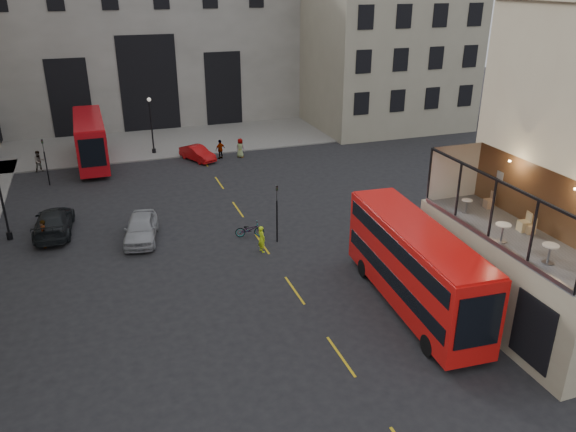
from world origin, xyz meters
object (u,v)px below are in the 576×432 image
object	(u,v)px
bicycle	(250,229)
cafe_table_mid	(503,230)
bus_far	(90,138)
pedestrian_a	(39,161)
traffic_light_far	(45,156)
street_lamp_b	(152,129)
traffic_light_near	(277,206)
car_c	(54,222)
street_lamp_a	(3,204)
cafe_chair_d	(489,203)
pedestrian_e	(43,234)
cafe_table_near	(550,251)
pedestrian_b	(97,151)
car_b	(197,153)
pedestrian_c	(220,149)
cafe_chair_c	(524,225)
pedestrian_d	(240,148)
cafe_chair_b	(530,228)
bus_near	(415,263)
car_a	(141,228)
cafe_table_far	(467,204)
cyclist	(262,239)

from	to	relation	value
bicycle	cafe_table_mid	bearing A→B (deg)	-137.83
bus_far	pedestrian_a	size ratio (longest dim) A/B	5.73
traffic_light_far	street_lamp_b	xyz separation A→B (m)	(9.00, 6.00, -0.03)
traffic_light_near	car_c	size ratio (longest dim) A/B	0.69
street_lamp_a	cafe_chair_d	xyz separation A→B (m)	(24.46, -14.84, 2.47)
pedestrian_e	cafe_table_mid	distance (m)	26.36
street_lamp_b	car_c	bearing A→B (deg)	-117.43
bus_far	car_c	size ratio (longest dim) A/B	1.91
street_lamp_b	pedestrian_a	bearing A→B (deg)	-167.85
bicycle	cafe_table_near	world-z (taller)	cafe_table_near
street_lamp_a	pedestrian_b	bearing A→B (deg)	69.70
car_b	pedestrian_c	size ratio (longest dim) A/B	2.24
cafe_chair_d	cafe_chair_c	bearing A→B (deg)	-95.84
bus_far	pedestrian_a	distance (m)	4.67
traffic_light_far	pedestrian_d	bearing A→B (deg)	8.01
bicycle	bus_far	bearing A→B (deg)	37.35
cafe_table_mid	cafe_chair_c	world-z (taller)	cafe_chair_c
car_b	pedestrian_b	size ratio (longest dim) A/B	2.60
cafe_chair_b	cafe_chair_d	size ratio (longest dim) A/B	0.92
pedestrian_e	cafe_chair_c	size ratio (longest dim) A/B	1.94
bus_near	car_a	size ratio (longest dim) A/B	2.36
pedestrian_a	pedestrian_e	bearing A→B (deg)	-106.32
bus_far	pedestrian_e	xyz separation A→B (m)	(-3.32, -16.74, -1.47)
car_c	pedestrian_c	xyz separation A→B (m)	(13.91, 12.44, 0.09)
pedestrian_c	cafe_chair_c	bearing A→B (deg)	79.89
car_a	cafe_table_far	distance (m)	19.76
pedestrian_a	car_b	bearing A→B (deg)	-25.39
bus_near	cafe_table_mid	world-z (taller)	cafe_table_mid
car_c	cafe_table_far	xyz separation A→B (m)	(20.30, -14.99, 4.24)
car_a	cafe_table_near	distance (m)	23.64
car_a	pedestrian_e	bearing A→B (deg)	-177.56
traffic_light_near	pedestrian_b	bearing A→B (deg)	114.70
cafe_chair_d	pedestrian_c	bearing A→B (deg)	106.04
bicycle	pedestrian_c	size ratio (longest dim) A/B	1.04
traffic_light_near	cyclist	xyz separation A→B (m)	(-1.31, -0.98, -1.58)
cafe_table_near	traffic_light_near	bearing A→B (deg)	115.27
pedestrian_c	car_b	bearing A→B (deg)	-28.95
pedestrian_e	cafe_chair_b	world-z (taller)	cafe_chair_b
traffic_light_near	car_b	world-z (taller)	traffic_light_near
car_a	cafe_table_far	xyz separation A→B (m)	(15.04, -12.10, 4.24)
traffic_light_near	street_lamp_b	size ratio (longest dim) A/B	0.71
pedestrian_b	car_c	bearing A→B (deg)	-164.41
car_c	cafe_table_mid	size ratio (longest dim) A/B	6.55
street_lamp_b	car_c	size ratio (longest dim) A/B	0.96
traffic_light_far	pedestrian_e	xyz separation A→B (m)	(0.20, -11.99, -1.53)
bicycle	pedestrian_a	xyz separation A→B (m)	(-13.42, 18.54, 0.44)
traffic_light_far	street_lamp_b	world-z (taller)	street_lamp_b
traffic_light_far	cafe_chair_c	size ratio (longest dim) A/B	4.11
traffic_light_far	bus_near	world-z (taller)	bus_near
pedestrian_e	bus_far	bearing A→B (deg)	172.33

